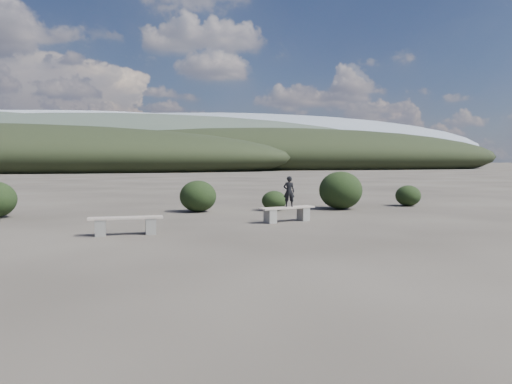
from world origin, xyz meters
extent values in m
plane|color=#302B25|center=(0.00, 0.00, 0.00)|extent=(1200.00, 1200.00, 0.00)
cube|color=slate|center=(-3.89, 3.89, 0.21)|extent=(0.27, 0.37, 0.42)
cube|color=slate|center=(-2.62, 3.90, 0.21)|extent=(0.27, 0.37, 0.42)
cube|color=gray|center=(-3.25, 3.90, 0.45)|extent=(1.91, 0.41, 0.05)
cube|color=slate|center=(1.10, 5.37, 0.21)|extent=(0.36, 0.43, 0.43)
cube|color=slate|center=(2.33, 5.74, 0.21)|extent=(0.36, 0.43, 0.43)
cube|color=gray|center=(1.71, 5.56, 0.45)|extent=(1.95, 0.93, 0.05)
imported|color=black|center=(1.78, 5.58, 0.97)|extent=(0.40, 0.32, 0.98)
ellipsoid|color=black|center=(-0.60, 9.42, 0.60)|extent=(1.40, 1.40, 1.20)
ellipsoid|color=black|center=(2.36, 9.17, 0.39)|extent=(0.97, 0.97, 0.78)
ellipsoid|color=black|center=(5.13, 9.09, 0.76)|extent=(1.74, 1.74, 1.52)
ellipsoid|color=black|center=(8.53, 9.64, 0.45)|extent=(1.08, 1.08, 0.90)
ellipsoid|color=black|center=(-25.00, 90.00, 2.70)|extent=(110.00, 40.00, 12.00)
ellipsoid|color=black|center=(35.00, 110.00, 3.15)|extent=(120.00, 44.00, 14.00)
ellipsoid|color=#313B30|center=(0.00, 160.00, 5.40)|extent=(190.00, 64.00, 24.00)
ellipsoid|color=slate|center=(70.00, 300.00, 9.90)|extent=(340.00, 110.00, 44.00)
ellipsoid|color=#8B929D|center=(-30.00, 400.00, 12.60)|extent=(460.00, 140.00, 56.00)
camera|label=1|loc=(-3.19, -9.49, 1.92)|focal=35.00mm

